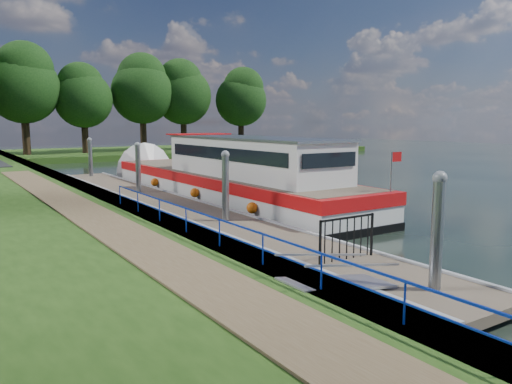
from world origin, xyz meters
TOP-DOWN VIEW (x-y plane):
  - ground at (0.00, 0.00)m, footprint 160.00×160.00m
  - bank_edge at (-2.55, 15.00)m, footprint 1.10×90.00m
  - far_bank at (12.00, 52.00)m, footprint 60.00×18.00m
  - footpath at (-4.40, 8.00)m, footprint 1.60×40.00m
  - blue_fence at (-2.75, 3.00)m, footprint 0.04×18.04m
  - pontoon at (0.00, 13.00)m, footprint 2.50×30.00m
  - mooring_piles at (0.00, 13.00)m, footprint 0.30×27.30m
  - gangway at (-1.85, 0.50)m, footprint 2.58×1.00m
  - gate_panel at (-0.00, 2.20)m, footprint 1.85×0.05m
  - barge at (3.60, 15.45)m, footprint 4.36×21.15m
  - horizon_trees at (-1.61, 48.68)m, footprint 54.38×10.03m

SIDE VIEW (x-z plane):
  - ground at x=0.00m, z-range 0.00..0.00m
  - pontoon at x=0.00m, z-range -0.10..0.46m
  - far_bank at x=12.00m, z-range 0.00..0.60m
  - bank_edge at x=-2.55m, z-range 0.00..0.78m
  - gangway at x=-1.85m, z-range 0.16..1.09m
  - footpath at x=-4.40m, z-range 0.78..0.83m
  - barge at x=3.60m, z-range -1.30..3.48m
  - gate_panel at x=0.00m, z-range 0.57..1.72m
  - mooring_piles at x=0.00m, z-range -0.50..3.05m
  - blue_fence at x=-2.75m, z-range 0.95..1.67m
  - horizon_trees at x=-1.61m, z-range 1.51..14.38m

